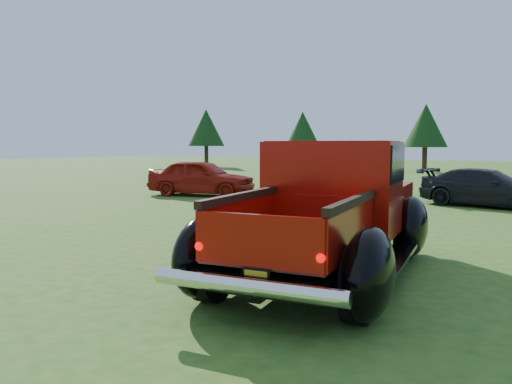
# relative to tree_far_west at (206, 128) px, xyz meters

# --- Properties ---
(ground) EXTENTS (120.00, 120.00, 0.00)m
(ground) POSITION_rel_tree_far_west_xyz_m (22.00, -30.00, -3.52)
(ground) COLOR #2D5217
(ground) RESTS_ON ground
(tree_far_west) EXTENTS (3.33, 3.33, 5.20)m
(tree_far_west) POSITION_rel_tree_far_west_xyz_m (0.00, 0.00, 0.00)
(tree_far_west) COLOR #332114
(tree_far_west) RESTS_ON ground
(tree_west) EXTENTS (2.94, 2.94, 4.60)m
(tree_west) POSITION_rel_tree_far_west_xyz_m (10.00, -1.00, -0.41)
(tree_west) COLOR #332114
(tree_west) RESTS_ON ground
(tree_mid_left) EXTENTS (3.20, 3.20, 5.00)m
(tree_mid_left) POSITION_rel_tree_far_west_xyz_m (19.00, 1.00, -0.14)
(tree_mid_left) COLOR #332114
(tree_mid_left) RESTS_ON ground
(pickup_truck) EXTENTS (2.97, 5.64, 2.03)m
(pickup_truck) POSITION_rel_tree_far_west_xyz_m (23.58, -30.03, -2.56)
(pickup_truck) COLOR black
(pickup_truck) RESTS_ON ground
(show_car_red) EXTENTS (4.41, 2.44, 1.42)m
(show_car_red) POSITION_rel_tree_far_west_xyz_m (14.95, -21.54, -2.81)
(show_car_red) COLOR maroon
(show_car_red) RESTS_ON ground
(show_car_yellow) EXTENTS (3.92, 1.81, 1.24)m
(show_car_yellow) POSITION_rel_tree_far_west_xyz_m (20.28, -22.37, -2.90)
(show_car_yellow) COLOR #A79216
(show_car_yellow) RESTS_ON ground
(show_car_grey) EXTENTS (4.41, 2.49, 1.21)m
(show_car_grey) POSITION_rel_tree_far_west_xyz_m (24.97, -19.89, -2.92)
(show_car_grey) COLOR black
(show_car_grey) RESTS_ON ground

